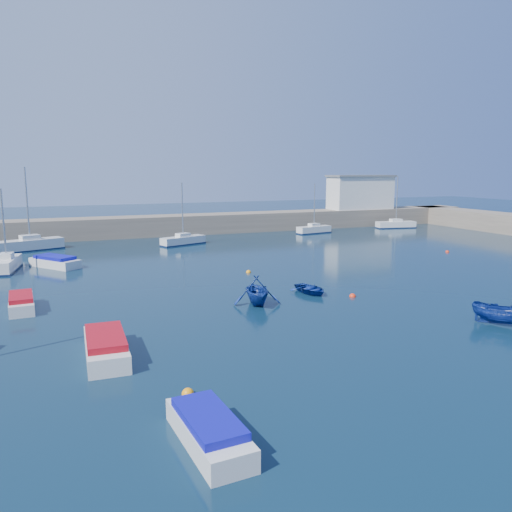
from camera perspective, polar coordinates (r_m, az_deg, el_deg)
name	(u,v)px	position (r m, az deg, el deg)	size (l,w,h in m)	color
ground	(373,339)	(26.98, 13.19, -9.21)	(220.00, 220.00, 0.00)	#0C2437
back_wall	(172,225)	(68.73, -9.54, 3.51)	(96.00, 4.50, 2.60)	#746758
right_arm	(498,222)	(79.45, 25.91, 3.50)	(4.50, 32.00, 2.60)	#746758
harbor_office	(360,193)	(80.52, 11.83, 7.06)	(10.00, 4.00, 5.00)	silver
sailboat_3	(7,264)	(48.49, -26.58, -0.81)	(2.21, 5.40, 7.12)	silver
sailboat_5	(30,244)	(59.67, -24.39, 1.22)	(7.00, 4.04, 8.98)	silver
sailboat_6	(183,240)	(59.16, -8.33, 1.80)	(5.64, 3.35, 7.24)	silver
sailboat_7	(314,229)	(69.70, 6.64, 3.05)	(5.26, 2.29, 6.83)	silver
sailboat_8	(396,224)	(78.53, 15.68, 3.50)	(6.14, 2.66, 7.82)	silver
motorboat_0	(106,346)	(24.72, -16.79, -9.84)	(1.96, 5.17, 1.15)	silver
motorboat_1	(21,303)	(34.67, -25.25, -4.84)	(1.65, 4.14, 1.00)	silver
motorboat_2	(55,262)	(48.55, -21.99, -0.61)	(4.47, 5.16, 1.05)	silver
motorboat_3	(209,430)	(16.93, -5.44, -19.17)	(1.83, 4.48, 1.03)	silver
dinghy_center	(311,289)	(35.78, 6.25, -3.77)	(2.13, 2.98, 0.62)	navy
dinghy_left	(257,290)	(32.60, 0.07, -3.92)	(3.06, 3.55, 1.87)	navy
dinghy_right	(503,314)	(31.52, 26.39, -6.00)	(1.25, 3.33, 1.29)	navy
buoy_0	(188,394)	(20.47, -7.79, -15.36)	(0.49, 0.49, 0.49)	orange
buoy_1	(353,297)	(35.32, 10.97, -4.59)	(0.47, 0.47, 0.47)	red
buoy_3	(248,273)	(42.75, -0.86, -1.90)	(0.44, 0.44, 0.44)	orange
buoy_4	(447,252)	(57.11, 21.02, 0.42)	(0.40, 0.40, 0.40)	red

